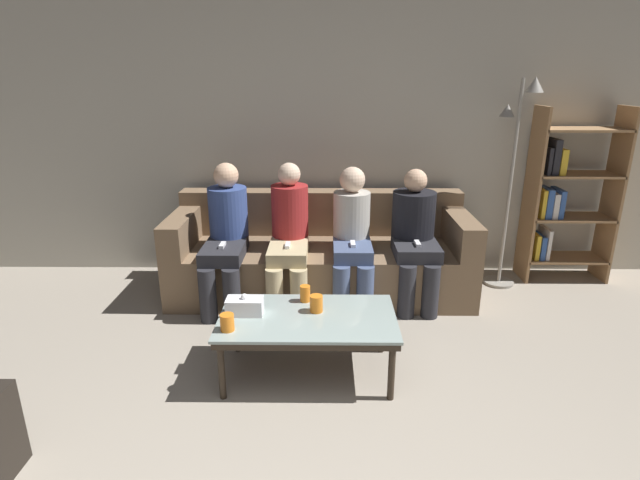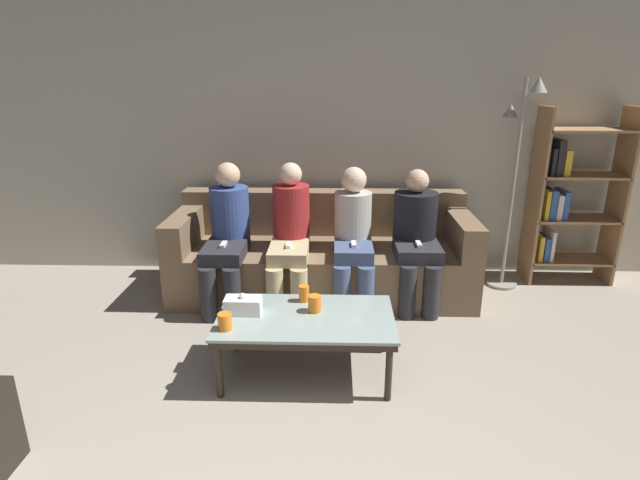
# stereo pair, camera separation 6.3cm
# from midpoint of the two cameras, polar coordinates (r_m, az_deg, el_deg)

# --- Properties ---
(wall_back) EXTENTS (12.00, 0.06, 2.60)m
(wall_back) POSITION_cam_midpoint_polar(r_m,az_deg,el_deg) (4.52, 0.87, 12.44)
(wall_back) COLOR #B7B2A3
(wall_back) RESTS_ON ground_plane
(couch) EXTENTS (2.45, 0.89, 0.81)m
(couch) POSITION_cam_midpoint_polar(r_m,az_deg,el_deg) (4.24, 0.70, -1.91)
(couch) COLOR brown
(couch) RESTS_ON ground_plane
(coffee_table) EXTENTS (1.06, 0.62, 0.39)m
(coffee_table) POSITION_cam_midpoint_polar(r_m,az_deg,el_deg) (3.05, -1.04, -9.33)
(coffee_table) COLOR #8C9E99
(coffee_table) RESTS_ON ground_plane
(cup_near_left) EXTENTS (0.08, 0.08, 0.10)m
(cup_near_left) POSITION_cam_midpoint_polar(r_m,az_deg,el_deg) (2.90, -10.20, -9.16)
(cup_near_left) COLOR orange
(cup_near_left) RESTS_ON coffee_table
(cup_near_right) EXTENTS (0.07, 0.07, 0.11)m
(cup_near_right) POSITION_cam_midpoint_polar(r_m,az_deg,el_deg) (3.19, -1.28, -6.13)
(cup_near_right) COLOR orange
(cup_near_right) RESTS_ON coffee_table
(cup_far_center) EXTENTS (0.08, 0.08, 0.10)m
(cup_far_center) POSITION_cam_midpoint_polar(r_m,az_deg,el_deg) (3.06, -0.03, -7.28)
(cup_far_center) COLOR orange
(cup_far_center) RESTS_ON coffee_table
(tissue_box) EXTENTS (0.22, 0.12, 0.13)m
(tissue_box) POSITION_cam_midpoint_polar(r_m,az_deg,el_deg) (3.07, -8.20, -7.41)
(tissue_box) COLOR white
(tissue_box) RESTS_ON coffee_table
(bookshelf) EXTENTS (0.73, 0.32, 1.52)m
(bookshelf) POSITION_cam_midpoint_polar(r_m,az_deg,el_deg) (4.83, 26.71, 4.29)
(bookshelf) COLOR #9E754C
(bookshelf) RESTS_ON ground_plane
(standing_lamp) EXTENTS (0.31, 0.26, 1.75)m
(standing_lamp) POSITION_cam_midpoint_polar(r_m,az_deg,el_deg) (4.45, 22.06, 8.13)
(standing_lamp) COLOR gray
(standing_lamp) RESTS_ON ground_plane
(seated_person_left_end) EXTENTS (0.31, 0.71, 1.12)m
(seated_person_left_end) POSITION_cam_midpoint_polar(r_m,az_deg,el_deg) (4.01, -10.08, 0.94)
(seated_person_left_end) COLOR #28282D
(seated_person_left_end) RESTS_ON ground_plane
(seated_person_mid_left) EXTENTS (0.31, 0.70, 1.12)m
(seated_person_mid_left) POSITION_cam_midpoint_polar(r_m,az_deg,el_deg) (3.93, -2.97, 0.80)
(seated_person_mid_left) COLOR tan
(seated_person_mid_left) RESTS_ON ground_plane
(seated_person_mid_right) EXTENTS (0.31, 0.64, 1.09)m
(seated_person_mid_right) POSITION_cam_midpoint_polar(r_m,az_deg,el_deg) (3.94, 4.27, 0.69)
(seated_person_mid_right) COLOR #47567A
(seated_person_mid_right) RESTS_ON ground_plane
(seated_person_right_end) EXTENTS (0.34, 0.64, 1.07)m
(seated_person_right_end) POSITION_cam_midpoint_polar(r_m,az_deg,el_deg) (4.01, 11.36, 0.73)
(seated_person_right_end) COLOR #28282D
(seated_person_right_end) RESTS_ON ground_plane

